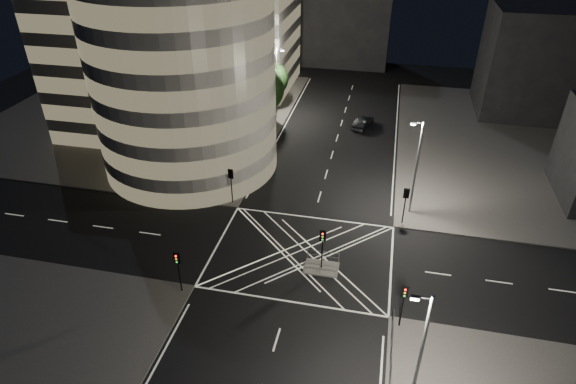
% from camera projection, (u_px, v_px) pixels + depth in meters
% --- Properties ---
extents(ground, '(120.00, 120.00, 0.00)m').
position_uv_depth(ground, '(302.00, 255.00, 43.78)').
color(ground, black).
rests_on(ground, ground).
extents(sidewalk_far_left, '(42.00, 42.00, 0.15)m').
position_uv_depth(sidewalk_far_left, '(144.00, 114.00, 71.31)').
color(sidewalk_far_left, '#4D4B48').
rests_on(sidewalk_far_left, ground).
extents(sidewalk_far_right, '(42.00, 42.00, 0.15)m').
position_uv_depth(sidewalk_far_right, '(567.00, 152.00, 60.87)').
color(sidewalk_far_right, '#4D4B48').
rests_on(sidewalk_far_right, ground).
extents(central_island, '(3.00, 2.00, 0.15)m').
position_uv_depth(central_island, '(321.00, 268.00, 42.14)').
color(central_island, slate).
rests_on(central_island, ground).
extents(office_tower_curved, '(30.00, 29.00, 27.20)m').
position_uv_depth(office_tower_curved, '(160.00, 46.00, 56.29)').
color(office_tower_curved, gray).
rests_on(office_tower_curved, sidewalk_far_left).
extents(office_block_rear, '(24.00, 16.00, 22.00)m').
position_uv_depth(office_block_rear, '(217.00, 16.00, 76.58)').
color(office_block_rear, gray).
rests_on(office_block_rear, sidewalk_far_left).
extents(building_right_far, '(14.00, 12.00, 15.00)m').
position_uv_depth(building_right_far, '(536.00, 61.00, 68.15)').
color(building_right_far, black).
rests_on(building_right_far, sidewalk_far_right).
extents(building_far_end, '(18.00, 8.00, 18.00)m').
position_uv_depth(building_far_end, '(341.00, 14.00, 87.72)').
color(building_far_end, black).
rests_on(building_far_end, ground).
extents(tree_a, '(4.58, 4.58, 6.93)m').
position_uv_depth(tree_a, '(221.00, 155.00, 50.76)').
color(tree_a, black).
rests_on(tree_a, sidewalk_far_left).
extents(tree_b, '(4.97, 4.97, 7.67)m').
position_uv_depth(tree_b, '(238.00, 128.00, 55.45)').
color(tree_b, black).
rests_on(tree_b, sidewalk_far_left).
extents(tree_c, '(3.95, 3.95, 6.64)m').
position_uv_depth(tree_c, '(252.00, 111.00, 60.66)').
color(tree_c, black).
rests_on(tree_c, sidewalk_far_left).
extents(tree_d, '(5.52, 5.52, 8.42)m').
position_uv_depth(tree_d, '(264.00, 88.00, 65.15)').
color(tree_d, black).
rests_on(tree_d, sidewalk_far_left).
extents(tree_e, '(4.07, 4.07, 6.91)m').
position_uv_depth(tree_e, '(275.00, 79.00, 70.49)').
color(tree_e, black).
rests_on(tree_e, sidewalk_far_left).
extents(traffic_signal_fl, '(0.55, 0.22, 4.00)m').
position_uv_depth(traffic_signal_fl, '(231.00, 180.00, 49.44)').
color(traffic_signal_fl, black).
rests_on(traffic_signal_fl, sidewalk_far_left).
extents(traffic_signal_nl, '(0.55, 0.22, 4.00)m').
position_uv_depth(traffic_signal_nl, '(178.00, 265.00, 38.19)').
color(traffic_signal_nl, black).
rests_on(traffic_signal_nl, sidewalk_near_left).
extents(traffic_signal_fr, '(0.55, 0.22, 4.00)m').
position_uv_depth(traffic_signal_fr, '(406.00, 199.00, 46.28)').
color(traffic_signal_fr, black).
rests_on(traffic_signal_fr, sidewalk_far_right).
extents(traffic_signal_nr, '(0.55, 0.22, 4.00)m').
position_uv_depth(traffic_signal_nr, '(404.00, 299.00, 35.02)').
color(traffic_signal_nr, black).
rests_on(traffic_signal_nr, sidewalk_near_right).
extents(traffic_signal_island, '(0.55, 0.22, 4.00)m').
position_uv_depth(traffic_signal_island, '(323.00, 242.00, 40.63)').
color(traffic_signal_island, black).
rests_on(traffic_signal_island, central_island).
extents(street_lamp_left_near, '(1.25, 0.25, 10.00)m').
position_uv_depth(street_lamp_left_near, '(239.00, 135.00, 52.47)').
color(street_lamp_left_near, slate).
rests_on(street_lamp_left_near, sidewalk_far_left).
extents(street_lamp_left_far, '(1.25, 0.25, 10.00)m').
position_uv_depth(street_lamp_left_far, '(277.00, 81.00, 67.37)').
color(street_lamp_left_far, slate).
rests_on(street_lamp_left_far, sidewalk_far_left).
extents(street_lamp_right_far, '(1.25, 0.25, 10.00)m').
position_uv_depth(street_lamp_right_far, '(416.00, 165.00, 46.59)').
color(street_lamp_right_far, slate).
rests_on(street_lamp_right_far, sidewalk_far_right).
extents(street_lamp_right_near, '(1.25, 0.25, 10.00)m').
position_uv_depth(street_lamp_right_near, '(419.00, 355.00, 27.55)').
color(street_lamp_right_near, slate).
rests_on(street_lamp_right_near, sidewalk_near_right).
extents(railing_near_right, '(0.06, 11.70, 1.10)m').
position_uv_depth(railing_near_right, '(391.00, 378.00, 31.86)').
color(railing_near_right, slate).
rests_on(railing_near_right, sidewalk_near_right).
extents(railing_island_south, '(2.80, 0.06, 1.10)m').
position_uv_depth(railing_island_south, '(320.00, 269.00, 41.06)').
color(railing_island_south, slate).
rests_on(railing_island_south, central_island).
extents(railing_island_north, '(2.80, 0.06, 1.10)m').
position_uv_depth(railing_island_north, '(323.00, 256.00, 42.55)').
color(railing_island_north, slate).
rests_on(railing_island_north, central_island).
extents(sedan, '(2.88, 4.95, 1.54)m').
position_uv_depth(sedan, '(363.00, 123.00, 66.81)').
color(sedan, black).
rests_on(sedan, ground).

